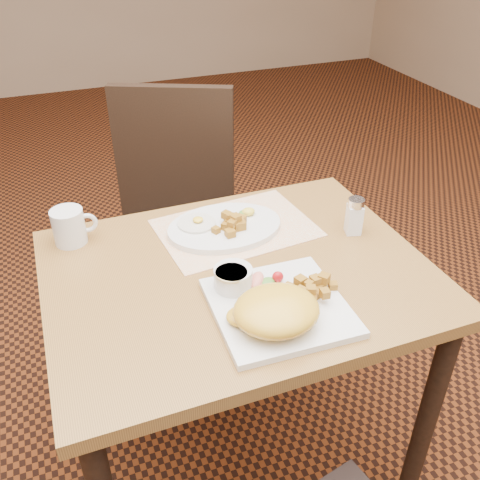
% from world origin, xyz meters
% --- Properties ---
extents(ground, '(8.00, 8.00, 0.00)m').
position_xyz_m(ground, '(0.00, 0.00, 0.00)').
color(ground, black).
rests_on(ground, ground).
extents(table, '(0.90, 0.70, 0.75)m').
position_xyz_m(table, '(0.00, 0.00, 0.64)').
color(table, olive).
rests_on(table, ground).
extents(chair_far, '(0.56, 0.57, 0.97)m').
position_xyz_m(chair_far, '(-0.01, 0.65, 0.54)').
color(chair_far, black).
rests_on(chair_far, ground).
extents(placemat, '(0.42, 0.32, 0.00)m').
position_xyz_m(placemat, '(0.06, 0.17, 0.75)').
color(placemat, white).
rests_on(placemat, table).
extents(plate_square, '(0.29, 0.29, 0.02)m').
position_xyz_m(plate_square, '(0.03, -0.17, 0.76)').
color(plate_square, silver).
rests_on(plate_square, table).
extents(plate_oval, '(0.30, 0.23, 0.02)m').
position_xyz_m(plate_oval, '(0.03, 0.17, 0.76)').
color(plate_oval, silver).
rests_on(plate_oval, placemat).
extents(hollandaise_mound, '(0.19, 0.16, 0.07)m').
position_xyz_m(hollandaise_mound, '(-0.00, -0.22, 0.80)').
color(hollandaise_mound, gold).
rests_on(hollandaise_mound, plate_square).
extents(ramekin, '(0.09, 0.09, 0.05)m').
position_xyz_m(ramekin, '(-0.04, -0.08, 0.79)').
color(ramekin, silver).
rests_on(ramekin, plate_square).
extents(garnish_sq, '(0.09, 0.07, 0.03)m').
position_xyz_m(garnish_sq, '(0.03, -0.09, 0.78)').
color(garnish_sq, '#387223').
rests_on(garnish_sq, plate_square).
extents(fried_egg, '(0.10, 0.10, 0.02)m').
position_xyz_m(fried_egg, '(-0.04, 0.20, 0.77)').
color(fried_egg, white).
rests_on(fried_egg, plate_oval).
extents(garnish_ov, '(0.05, 0.04, 0.02)m').
position_xyz_m(garnish_ov, '(0.10, 0.20, 0.78)').
color(garnish_ov, '#387223').
rests_on(garnish_ov, plate_oval).
extents(salt_shaker, '(0.05, 0.05, 0.10)m').
position_xyz_m(salt_shaker, '(0.34, 0.05, 0.80)').
color(salt_shaker, white).
rests_on(salt_shaker, table).
extents(coffee_mug, '(0.11, 0.08, 0.09)m').
position_xyz_m(coffee_mug, '(-0.36, 0.27, 0.80)').
color(coffee_mug, silver).
rests_on(coffee_mug, table).
extents(home_fries_sq, '(0.13, 0.09, 0.04)m').
position_xyz_m(home_fries_sq, '(0.11, -0.16, 0.78)').
color(home_fries_sq, '#AF761C').
rests_on(home_fries_sq, plate_square).
extents(home_fries_ov, '(0.10, 0.10, 0.04)m').
position_xyz_m(home_fries_ov, '(0.04, 0.15, 0.78)').
color(home_fries_ov, '#AF761C').
rests_on(home_fries_ov, plate_oval).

